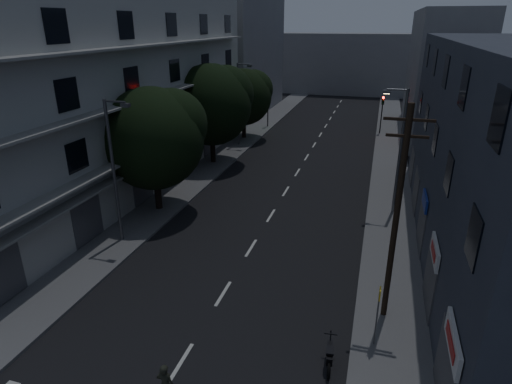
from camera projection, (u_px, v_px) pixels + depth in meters
The scene contains 20 objects.
ground at pixel (298, 170), 36.44m from camera, with size 160.00×160.00×0.00m, color black.
sidewalk_left at pixel (216, 162), 38.35m from camera, with size 3.00×90.00×0.15m, color #565659.
sidewalk_right at pixel (390, 178), 34.47m from camera, with size 3.00×90.00×0.15m, color #565659.
lane_markings at pixel (311, 151), 42.01m from camera, with size 0.15×60.50×0.01m.
building_left at pixel (119, 94), 30.71m from camera, with size 7.00×36.00×14.00m.
building_right at pixel (496, 156), 21.48m from camera, with size 6.19×28.00×11.00m.
building_far_left at pixel (245, 52), 57.10m from camera, with size 6.00×20.00×16.00m, color slate.
building_far_right at pixel (440, 75), 46.09m from camera, with size 6.00×20.00×13.00m, color slate.
building_far_end at pixel (348, 64), 74.73m from camera, with size 24.00×8.00×10.00m, color slate.
tree_near at pixel (154, 135), 26.96m from camera, with size 6.50×6.50×8.01m.
tree_mid at pixel (212, 102), 36.37m from camera, with size 6.90×6.90×8.49m.
tree_far at pixel (244, 95), 44.72m from camera, with size 5.85×5.85×7.23m.
traffic_signal_far_right at pixel (382, 107), 46.98m from camera, with size 0.28×0.37×4.10m.
traffic_signal_far_left at pixel (268, 101), 50.14m from camera, with size 0.28×0.37×4.10m.
street_lamp_left_near at pixel (115, 166), 22.97m from camera, with size 1.51×0.25×8.00m.
street_lamp_right at pixel (399, 146), 26.54m from camera, with size 1.51×0.25×8.00m.
street_lamp_left_far at pixel (239, 100), 42.16m from camera, with size 1.51×0.25×8.00m.
utility_pole at pixel (397, 214), 16.58m from camera, with size 1.80×0.24×9.00m.
bus_stop_sign at pixel (378, 306), 15.98m from camera, with size 0.06×0.35×2.52m.
motorcycle at pixel (329, 356), 15.62m from camera, with size 0.49×1.71×1.10m.
Camera 1 is at (6.15, -9.17, 11.79)m, focal length 30.00 mm.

